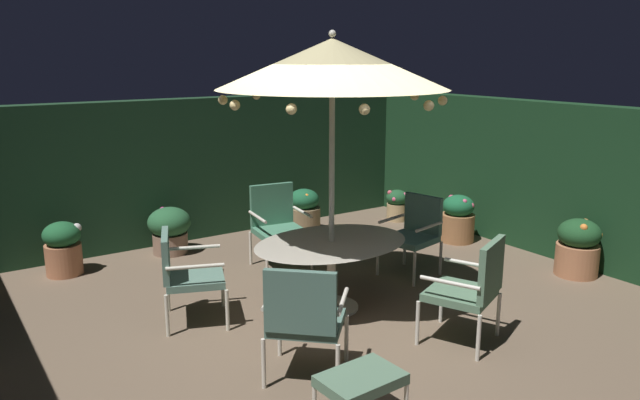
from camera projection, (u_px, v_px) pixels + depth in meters
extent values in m
cube|color=brown|center=(334.00, 324.00, 6.06)|extent=(7.57, 7.44, 0.02)
cube|color=#193621|center=(189.00, 169.00, 8.70)|extent=(7.57, 0.30, 1.99)
cube|color=#16361D|center=(568.00, 183.00, 7.80)|extent=(0.30, 7.44, 1.99)
cylinder|color=silver|center=(331.00, 307.00, 6.42)|extent=(0.57, 0.57, 0.03)
cylinder|color=silver|center=(331.00, 276.00, 6.34)|extent=(0.09, 0.09, 0.70)
ellipsoid|color=#B4AC9C|center=(331.00, 242.00, 6.26)|extent=(1.67, 1.23, 0.03)
cylinder|color=silver|center=(332.00, 195.00, 6.14)|extent=(0.06, 0.06, 2.43)
cone|color=beige|center=(332.00, 64.00, 5.84)|extent=(2.25, 2.25, 0.48)
sphere|color=silver|center=(332.00, 34.00, 5.78)|extent=(0.07, 0.07, 0.07)
sphere|color=#F9DB8C|center=(415.00, 96.00, 6.48)|extent=(0.09, 0.09, 0.09)
sphere|color=#F9DB8C|center=(359.00, 93.00, 6.90)|extent=(0.09, 0.09, 0.09)
sphere|color=#F9DB8C|center=(309.00, 93.00, 6.92)|extent=(0.09, 0.09, 0.09)
sphere|color=#F9DB8C|center=(256.00, 95.00, 6.59)|extent=(0.09, 0.09, 0.09)
sphere|color=#F9DB8C|center=(223.00, 100.00, 5.92)|extent=(0.09, 0.09, 0.09)
sphere|color=#F9DB8C|center=(235.00, 105.00, 5.32)|extent=(0.09, 0.09, 0.09)
sphere|color=#F9DB8C|center=(291.00, 109.00, 4.95)|extent=(0.09, 0.09, 0.09)
sphere|color=#F9DB8C|center=(364.00, 109.00, 4.92)|extent=(0.09, 0.09, 0.09)
sphere|color=#F9DB8C|center=(429.00, 106.00, 5.28)|extent=(0.09, 0.09, 0.09)
sphere|color=#F9DB8C|center=(443.00, 101.00, 5.84)|extent=(0.09, 0.09, 0.09)
cylinder|color=silver|center=(279.00, 333.00, 5.36)|extent=(0.04, 0.04, 0.42)
cylinder|color=silver|center=(346.00, 338.00, 5.27)|extent=(0.04, 0.04, 0.42)
cylinder|color=silver|center=(264.00, 364.00, 4.84)|extent=(0.04, 0.04, 0.42)
cylinder|color=silver|center=(338.00, 370.00, 4.74)|extent=(0.04, 0.04, 0.42)
cube|color=#4B6B5F|center=(307.00, 323.00, 5.00)|extent=(0.79, 0.79, 0.07)
cube|color=#4B6B5F|center=(300.00, 302.00, 4.68)|extent=(0.45, 0.43, 0.50)
cylinder|color=silver|center=(271.00, 297.00, 5.00)|extent=(0.39, 0.41, 0.04)
cylinder|color=silver|center=(343.00, 301.00, 4.90)|extent=(0.39, 0.41, 0.04)
cylinder|color=silver|center=(418.00, 323.00, 5.57)|extent=(0.04, 0.04, 0.42)
cylinder|color=silver|center=(441.00, 302.00, 6.04)|extent=(0.04, 0.04, 0.42)
cylinder|color=silver|center=(478.00, 338.00, 5.27)|extent=(0.04, 0.04, 0.42)
cylinder|color=silver|center=(498.00, 315.00, 5.75)|extent=(0.04, 0.04, 0.42)
cube|color=#54775B|center=(460.00, 294.00, 5.60)|extent=(0.74, 0.73, 0.07)
cube|color=#54775B|center=(491.00, 269.00, 5.39)|extent=(0.53, 0.28, 0.51)
cylinder|color=silver|center=(450.00, 283.00, 5.32)|extent=(0.25, 0.51, 0.04)
cylinder|color=silver|center=(472.00, 264.00, 5.79)|extent=(0.25, 0.51, 0.04)
cylinder|color=silver|center=(414.00, 269.00, 6.97)|extent=(0.04, 0.04, 0.41)
cylinder|color=silver|center=(378.00, 259.00, 7.33)|extent=(0.04, 0.04, 0.41)
cylinder|color=silver|center=(441.00, 258.00, 7.36)|extent=(0.04, 0.04, 0.41)
cylinder|color=silver|center=(405.00, 249.00, 7.71)|extent=(0.04, 0.04, 0.41)
cube|color=slate|center=(410.00, 239.00, 7.29)|extent=(0.63, 0.62, 0.07)
cube|color=slate|center=(423.00, 214.00, 7.41)|extent=(0.17, 0.51, 0.46)
cylinder|color=silver|center=(429.00, 227.00, 7.06)|extent=(0.52, 0.15, 0.04)
cylinder|color=silver|center=(392.00, 218.00, 7.42)|extent=(0.52, 0.15, 0.04)
cylinder|color=silver|center=(312.00, 255.00, 7.45)|extent=(0.04, 0.04, 0.43)
cylinder|color=silver|center=(267.00, 262.00, 7.20)|extent=(0.04, 0.04, 0.43)
cylinder|color=silver|center=(293.00, 242.00, 7.95)|extent=(0.04, 0.04, 0.43)
cylinder|color=silver|center=(250.00, 248.00, 7.70)|extent=(0.04, 0.04, 0.43)
cube|color=#447C5F|center=(280.00, 232.00, 7.52)|extent=(0.64, 0.63, 0.07)
cube|color=#447C5F|center=(272.00, 204.00, 7.69)|extent=(0.56, 0.14, 0.52)
cylinder|color=silver|center=(302.00, 212.00, 7.59)|extent=(0.11, 0.55, 0.04)
cylinder|color=silver|center=(258.00, 217.00, 7.34)|extent=(0.11, 0.55, 0.04)
cylinder|color=beige|center=(223.00, 288.00, 6.42)|extent=(0.04, 0.04, 0.41)
cylinder|color=beige|center=(227.00, 310.00, 5.85)|extent=(0.04, 0.04, 0.41)
cylinder|color=beige|center=(168.00, 292.00, 6.30)|extent=(0.04, 0.04, 0.41)
cylinder|color=beige|center=(167.00, 316.00, 5.73)|extent=(0.04, 0.04, 0.41)
cube|color=slate|center=(195.00, 278.00, 6.02)|extent=(0.72, 0.74, 0.07)
cube|color=slate|center=(166.00, 255.00, 5.90)|extent=(0.26, 0.55, 0.43)
cylinder|color=beige|center=(193.00, 248.00, 6.25)|extent=(0.51, 0.23, 0.04)
cylinder|color=beige|center=(195.00, 267.00, 5.69)|extent=(0.51, 0.23, 0.04)
cylinder|color=beige|center=(372.00, 384.00, 4.62)|extent=(0.03, 0.03, 0.34)
cube|color=#56765D|center=(361.00, 380.00, 4.28)|extent=(0.59, 0.42, 0.08)
cylinder|color=olive|center=(304.00, 219.00, 9.16)|extent=(0.49, 0.49, 0.37)
ellipsoid|color=#1C5B36|center=(304.00, 199.00, 9.08)|extent=(0.45, 0.45, 0.31)
sphere|color=orange|center=(313.00, 196.00, 9.12)|extent=(0.08, 0.08, 0.08)
sphere|color=orange|center=(298.00, 198.00, 9.14)|extent=(0.06, 0.06, 0.06)
sphere|color=orange|center=(307.00, 196.00, 8.94)|extent=(0.08, 0.08, 0.08)
cylinder|color=#B06C49|center=(64.00, 259.00, 7.37)|extent=(0.42, 0.42, 0.38)
ellipsoid|color=#1E582F|center=(61.00, 235.00, 7.30)|extent=(0.44, 0.44, 0.31)
sphere|color=silver|center=(77.00, 228.00, 7.35)|extent=(0.11, 0.11, 0.11)
sphere|color=silver|center=(57.00, 227.00, 7.37)|extent=(0.09, 0.09, 0.09)
sphere|color=beige|center=(48.00, 236.00, 7.21)|extent=(0.10, 0.10, 0.10)
sphere|color=silver|center=(65.00, 234.00, 7.22)|extent=(0.07, 0.07, 0.07)
cylinder|color=tan|center=(397.00, 212.00, 9.78)|extent=(0.32, 0.32, 0.27)
ellipsoid|color=#1F4E2B|center=(397.00, 198.00, 9.73)|extent=(0.35, 0.35, 0.25)
sphere|color=#D95879|center=(403.00, 194.00, 9.79)|extent=(0.09, 0.09, 0.09)
sphere|color=#DD586C|center=(394.00, 195.00, 9.84)|extent=(0.09, 0.09, 0.09)
sphere|color=#D55A65|center=(390.00, 193.00, 9.68)|extent=(0.07, 0.07, 0.07)
sphere|color=#E8567A|center=(394.00, 199.00, 9.59)|extent=(0.08, 0.08, 0.08)
sphere|color=#D15676|center=(405.00, 196.00, 9.66)|extent=(0.10, 0.10, 0.10)
cylinder|color=#8B6A56|center=(170.00, 243.00, 8.18)|extent=(0.46, 0.46, 0.27)
ellipsoid|color=#265A34|center=(169.00, 222.00, 8.11)|extent=(0.56, 0.56, 0.39)
sphere|color=#A83787|center=(179.00, 216.00, 8.15)|extent=(0.11, 0.11, 0.11)
sphere|color=#C13982|center=(163.00, 210.00, 8.17)|extent=(0.08, 0.08, 0.08)
sphere|color=#B13279|center=(159.00, 215.00, 8.04)|extent=(0.08, 0.08, 0.08)
sphere|color=#B42D8D|center=(172.00, 220.00, 7.90)|extent=(0.06, 0.06, 0.06)
cylinder|color=#A16B41|center=(457.00, 228.00, 8.68)|extent=(0.47, 0.47, 0.39)
ellipsoid|color=#1B5F37|center=(458.00, 206.00, 8.61)|extent=(0.44, 0.44, 0.31)
sphere|color=#D9596A|center=(467.00, 202.00, 8.68)|extent=(0.11, 0.11, 0.11)
sphere|color=#E75367|center=(458.00, 199.00, 8.72)|extent=(0.07, 0.07, 0.07)
sphere|color=#D2466E|center=(451.00, 198.00, 8.65)|extent=(0.08, 0.08, 0.08)
sphere|color=#D3556C|center=(453.00, 205.00, 8.54)|extent=(0.09, 0.09, 0.09)
sphere|color=#D7597C|center=(465.00, 202.00, 8.45)|extent=(0.07, 0.07, 0.07)
sphere|color=#DA5570|center=(471.00, 206.00, 8.51)|extent=(0.10, 0.10, 0.10)
cylinder|color=#B06F4B|center=(577.00, 260.00, 7.35)|extent=(0.50, 0.50, 0.38)
ellipsoid|color=#1D4724|center=(579.00, 233.00, 7.27)|extent=(0.50, 0.50, 0.35)
sphere|color=#EB8B46|center=(585.00, 222.00, 7.36)|extent=(0.08, 0.08, 0.08)
sphere|color=orange|center=(575.00, 222.00, 7.40)|extent=(0.09, 0.09, 0.09)
sphere|color=#E67F47|center=(569.00, 230.00, 7.24)|extent=(0.11, 0.11, 0.11)
sphere|color=orange|center=(584.00, 228.00, 7.09)|extent=(0.09, 0.09, 0.09)
sphere|color=orange|center=(598.00, 235.00, 7.18)|extent=(0.11, 0.11, 0.11)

